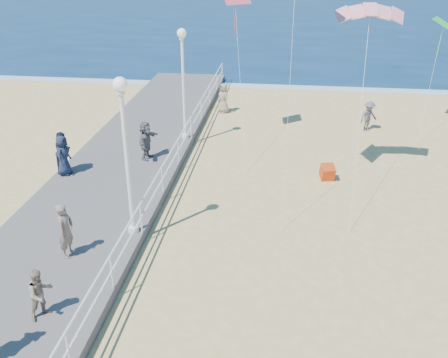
# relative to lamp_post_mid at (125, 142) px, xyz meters

# --- Properties ---
(ground) EXTENTS (160.00, 160.00, 0.00)m
(ground) POSITION_rel_lamp_post_mid_xyz_m (5.35, 0.00, -3.66)
(ground) COLOR #E1C076
(ground) RESTS_ON ground
(ocean) EXTENTS (160.00, 90.00, 0.05)m
(ocean) POSITION_rel_lamp_post_mid_xyz_m (5.35, 65.00, -3.65)
(ocean) COLOR #0C284C
(ocean) RESTS_ON ground
(surf_line) EXTENTS (160.00, 1.20, 0.04)m
(surf_line) POSITION_rel_lamp_post_mid_xyz_m (5.35, 20.50, -3.63)
(surf_line) COLOR white
(surf_line) RESTS_ON ground
(boardwalk) EXTENTS (5.00, 44.00, 0.40)m
(boardwalk) POSITION_rel_lamp_post_mid_xyz_m (-2.15, 0.00, -3.46)
(boardwalk) COLOR slate
(boardwalk) RESTS_ON ground
(railing) EXTENTS (0.05, 42.00, 0.55)m
(railing) POSITION_rel_lamp_post_mid_xyz_m (0.30, 0.00, -2.41)
(railing) COLOR white
(railing) RESTS_ON boardwalk
(lamp_post_mid) EXTENTS (0.44, 0.44, 5.32)m
(lamp_post_mid) POSITION_rel_lamp_post_mid_xyz_m (0.00, 0.00, 0.00)
(lamp_post_mid) COLOR white
(lamp_post_mid) RESTS_ON boardwalk
(lamp_post_far) EXTENTS (0.44, 0.44, 5.32)m
(lamp_post_far) POSITION_rel_lamp_post_mid_xyz_m (0.00, 9.00, 0.00)
(lamp_post_far) COLOR white
(lamp_post_far) RESTS_ON boardwalk
(spectator_1) EXTENTS (0.84, 0.88, 1.43)m
(spectator_1) POSITION_rel_lamp_post_mid_xyz_m (-1.11, -4.38, -2.54)
(spectator_1) COLOR gray
(spectator_1) RESTS_ON boardwalk
(spectator_4) EXTENTS (0.57, 0.86, 1.73)m
(spectator_4) POSITION_rel_lamp_post_mid_xyz_m (-4.17, 4.11, -2.40)
(spectator_4) COLOR #1A243B
(spectator_4) RESTS_ON boardwalk
(spectator_5) EXTENTS (0.80, 1.69, 1.75)m
(spectator_5) POSITION_rel_lamp_post_mid_xyz_m (-1.20, 6.19, -2.38)
(spectator_5) COLOR slate
(spectator_5) RESTS_ON boardwalk
(spectator_6) EXTENTS (0.48, 0.69, 1.79)m
(spectator_6) POSITION_rel_lamp_post_mid_xyz_m (-1.59, -1.62, -2.36)
(spectator_6) COLOR #806858
(spectator_6) RESTS_ON boardwalk
(spectator_7) EXTENTS (0.81, 0.97, 1.79)m
(spectator_7) POSITION_rel_lamp_post_mid_xyz_m (-4.25, 4.35, -2.37)
(spectator_7) COLOR #1C1938
(spectator_7) RESTS_ON boardwalk
(beach_walker_a) EXTENTS (1.21, 1.08, 1.63)m
(beach_walker_a) POSITION_rel_lamp_post_mid_xyz_m (9.36, 12.33, -2.85)
(beach_walker_a) COLOR #58585D
(beach_walker_a) RESTS_ON ground
(beach_walker_c) EXTENTS (0.98, 1.03, 1.77)m
(beach_walker_c) POSITION_rel_lamp_post_mid_xyz_m (1.24, 14.47, -2.78)
(beach_walker_c) COLOR gray
(beach_walker_c) RESTS_ON ground
(box_kite) EXTENTS (0.68, 0.80, 0.74)m
(box_kite) POSITION_rel_lamp_post_mid_xyz_m (6.84, 5.78, -3.36)
(box_kite) COLOR red
(box_kite) RESTS_ON ground
(kite_parafoil) EXTENTS (2.60, 0.94, 0.65)m
(kite_parafoil) POSITION_rel_lamp_post_mid_xyz_m (7.87, 6.17, 3.33)
(kite_parafoil) COLOR red
(kite_diamond_green) EXTENTS (1.36, 1.41, 0.53)m
(kite_diamond_green) POSITION_rel_lamp_post_mid_xyz_m (12.65, 13.44, 1.86)
(kite_diamond_green) COLOR green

